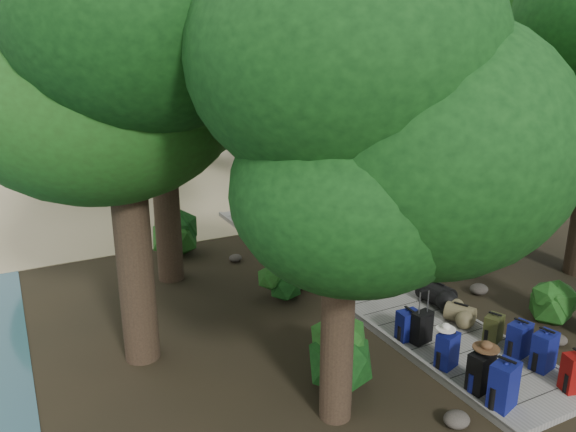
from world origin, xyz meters
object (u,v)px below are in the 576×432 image
backpack_left_c (447,348)px  backpack_right_a (576,371)px  backpack_right_b (544,349)px  backpack_left_d (408,323)px  suitcase_on_boardwalk (422,327)px  backpack_left_a (504,383)px  duffel_right_khaki (460,314)px  backpack_right_d (494,327)px  kayak (130,196)px  backpack_left_b (481,370)px  lone_suitcase_on_sand (246,194)px  sun_lounger (287,176)px  duffel_right_black (436,293)px  backpack_right_c (519,338)px

backpack_left_c → backpack_right_a: 1.97m
backpack_right_b → backpack_left_d: bearing=114.6°
backpack_left_c → suitcase_on_boardwalk: 0.84m
backpack_left_a → duffel_right_khaki: backpack_left_a is taller
backpack_left_a → duffel_right_khaki: size_ratio=1.50×
backpack_right_d → kayak: 13.64m
backpack_left_b → lone_suitcase_on_sand: (1.07, 11.91, -0.15)m
sun_lounger → duffel_right_black: bearing=-107.4°
backpack_right_d → suitcase_on_boardwalk: suitcase_on_boardwalk is taller
backpack_left_a → backpack_right_b: 1.49m
backpack_right_c → sun_lounger: 13.54m
lone_suitcase_on_sand → backpack_left_c: bearing=-108.6°
backpack_left_a → backpack_right_a: size_ratio=1.19×
backpack_left_d → duffel_right_black: backpack_left_d is taller
duffel_right_black → kayak: duffel_right_black is taller
backpack_right_d → sun_lounger: backpack_right_d is taller
suitcase_on_boardwalk → lone_suitcase_on_sand: suitcase_on_boardwalk is taller
suitcase_on_boardwalk → backpack_left_a: bearing=-104.7°
backpack_left_d → sun_lounger: (3.62, 11.99, -0.11)m
suitcase_on_boardwalk → backpack_right_a: bearing=-72.5°
backpack_right_b → kayak: (-3.85, 14.16, -0.30)m
backpack_right_a → duffel_right_black: bearing=102.9°
duffel_right_black → kayak: bearing=102.2°
backpack_left_d → suitcase_on_boardwalk: 0.26m
backpack_left_d → backpack_right_a: 2.82m
suitcase_on_boardwalk → sun_lounger: bearing=64.2°
duffel_right_black → sun_lounger: size_ratio=0.40×
backpack_left_c → backpack_right_a: bearing=-64.6°
backpack_left_a → backpack_right_d: (1.40, 1.50, -0.14)m
backpack_left_a → backpack_right_a: backpack_left_a is taller
backpack_left_c → kayak: 13.59m
backpack_left_c → kayak: size_ratio=0.21×
duffel_right_khaki → sun_lounger: size_ratio=0.30×
backpack_right_d → kayak: backpack_right_d is taller
backpack_right_c → duffel_right_black: size_ratio=0.92×
duffel_right_black → sun_lounger: sun_lounger is taller
backpack_right_c → duffel_right_khaki: bearing=79.4°
backpack_left_d → backpack_right_a: bearing=-60.1°
backpack_right_d → kayak: (-3.82, 13.10, -0.21)m
backpack_left_a → backpack_left_c: 1.24m
backpack_right_c → sun_lounger: backpack_right_c is taller
duffel_right_khaki → kayak: 12.85m
backpack_right_b → suitcase_on_boardwalk: bearing=115.4°
backpack_right_d → duffel_right_black: size_ratio=0.74×
backpack_right_a → sun_lounger: size_ratio=0.37×
duffel_right_khaki → backpack_left_b: bearing=-152.5°
backpack_right_a → backpack_right_b: size_ratio=0.94×
backpack_right_d → duffel_right_black: 1.66m
backpack_left_d → suitcase_on_boardwalk: bearing=-57.3°
duffel_right_black → sun_lounger: (2.17, 11.12, -0.04)m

